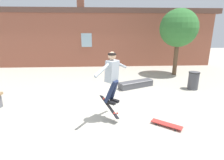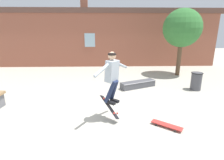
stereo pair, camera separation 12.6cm
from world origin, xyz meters
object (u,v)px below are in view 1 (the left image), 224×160
at_px(skate_ledge, 136,84).
at_px(skateboard_flipping, 109,107).
at_px(skater, 112,73).
at_px(tree_right, 179,28).
at_px(trash_bin, 193,80).
at_px(skateboard_resting, 167,124).

distance_m(skate_ledge, skateboard_flipping, 3.15).
bearing_deg(skate_ledge, skater, -137.98).
bearing_deg(tree_right, skateboard_flipping, -128.29).
relative_size(tree_right, skate_ledge, 2.17).
xyz_separation_m(skate_ledge, skateboard_flipping, (-1.32, -2.85, 0.24)).
relative_size(skater, skateboard_flipping, 2.07).
relative_size(skate_ledge, skateboard_flipping, 2.44).
xyz_separation_m(skate_ledge, skater, (-1.25, -2.90, 1.23)).
relative_size(tree_right, skater, 2.55).
xyz_separation_m(tree_right, skate_ledge, (-2.66, -2.19, -2.42)).
bearing_deg(skater, trash_bin, 73.91).
height_order(trash_bin, skater, skater).
xyz_separation_m(skate_ledge, skateboard_resting, (0.18, -3.35, -0.08)).
distance_m(skateboard_flipping, skateboard_resting, 1.61).
height_order(tree_right, skateboard_resting, tree_right).
height_order(tree_right, skater, tree_right).
distance_m(trash_bin, skater, 4.55).
relative_size(trash_bin, skateboard_resting, 1.01).
bearing_deg(trash_bin, tree_right, 84.65).
distance_m(tree_right, skateboard_flipping, 6.79).
bearing_deg(skate_ledge, skateboard_flipping, -139.58).
height_order(skate_ledge, skater, skater).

